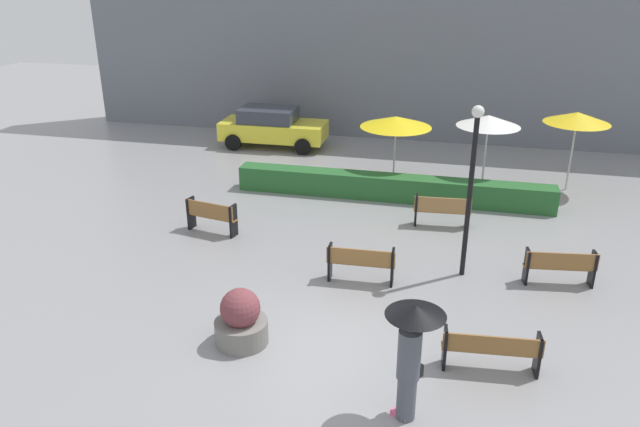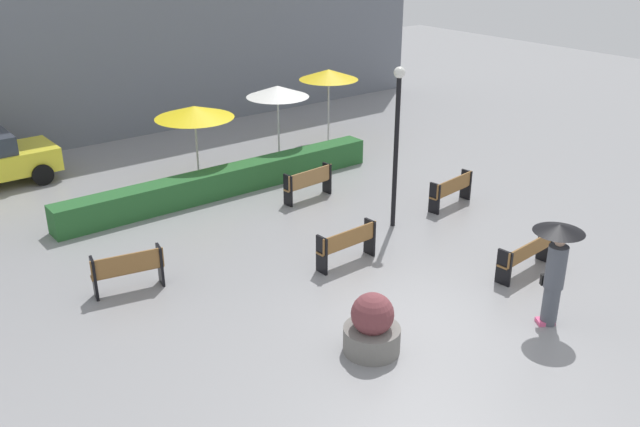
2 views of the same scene
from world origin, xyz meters
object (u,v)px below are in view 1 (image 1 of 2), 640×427
bench_far_left (211,215)px  bench_far_right (560,265)px  bench_back_row (442,209)px  planter_pot (241,320)px  lamp_post (472,176)px  bench_mid_center (361,262)px  bench_near_right (491,349)px  patio_umbrella_yellow_far (577,118)px  parked_car (272,127)px  pedestrian_with_umbrella (411,348)px  patio_umbrella_white (489,121)px  patio_umbrella_yellow (396,122)px

bench_far_left → bench_far_right: bench_far_left is taller
bench_back_row → planter_pot: (-3.57, -6.72, -0.03)m
bench_back_row → lamp_post: size_ratio=0.39×
bench_mid_center → lamp_post: 3.21m
bench_back_row → bench_far_right: size_ratio=0.98×
planter_pot → bench_mid_center: bearing=57.7°
bench_far_right → bench_near_right: bearing=-113.5°
bench_back_row → patio_umbrella_yellow_far: patio_umbrella_yellow_far is taller
planter_pot → parked_car: (-3.55, 13.41, 0.32)m
bench_mid_center → patio_umbrella_yellow_far: (5.56, 7.77, 1.89)m
pedestrian_with_umbrella → patio_umbrella_yellow_far: size_ratio=0.80×
lamp_post → patio_umbrella_yellow_far: lamp_post is taller
bench_back_row → bench_near_right: bearing=-79.5°
lamp_post → patio_umbrella_white: lamp_post is taller
bench_back_row → pedestrian_with_umbrella: 8.15m
bench_far_right → bench_near_right: bench_far_right is taller
bench_far_left → patio_umbrella_white: (7.34, 5.05, 1.84)m
bench_mid_center → bench_near_right: (2.90, -2.79, -0.05)m
parked_car → patio_umbrella_yellow_far: bearing=-13.6°
bench_near_right → bench_far_right: bearing=66.5°
pedestrian_with_umbrella → parked_car: size_ratio=0.50×
lamp_post → patio_umbrella_yellow_far: (3.22, 6.82, -0.10)m
patio_umbrella_yellow_far → bench_mid_center: bearing=-125.6°
bench_far_left → bench_back_row: (6.21, 1.90, -0.01)m
bench_far_left → bench_back_row: size_ratio=0.96×
patio_umbrella_yellow → parked_car: 6.51m
lamp_post → patio_umbrella_yellow: size_ratio=1.77×
bench_back_row → bench_far_right: (2.84, -2.81, -0.02)m
bench_mid_center → patio_umbrella_yellow_far: 9.74m
planter_pot → patio_umbrella_yellow: patio_umbrella_yellow is taller
planter_pot → patio_umbrella_yellow: (1.79, 9.95, 1.66)m
bench_far_left → bench_far_right: 9.09m
lamp_post → bench_back_row: bearing=103.0°
lamp_post → patio_umbrella_white: bearing=85.3°
bench_far_left → parked_car: 8.64m
bench_back_row → lamp_post: lamp_post is taller
bench_near_right → planter_pot: bearing=-177.8°
bench_back_row → pedestrian_with_umbrella: (-0.15, -8.11, 0.82)m
bench_back_row → pedestrian_with_umbrella: bearing=-91.0°
bench_far_right → patio_umbrella_yellow: patio_umbrella_yellow is taller
bench_mid_center → patio_umbrella_white: 7.68m
lamp_post → parked_car: bearing=129.3°
pedestrian_with_umbrella → patio_umbrella_yellow: size_ratio=0.90×
bench_far_left → bench_mid_center: 4.88m
bench_far_right → lamp_post: 2.98m
patio_umbrella_yellow_far → bench_far_right: bearing=-98.6°
bench_far_left → lamp_post: 7.19m
bench_mid_center → bench_back_row: (1.69, 3.75, 0.00)m
planter_pot → bench_near_right: bearing=2.2°
bench_near_right → parked_car: parked_car is taller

